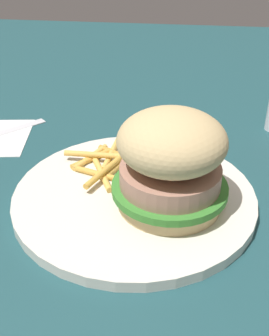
# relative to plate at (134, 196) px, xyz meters

# --- Properties ---
(ground_plane) EXTENTS (1.60, 1.60, 0.00)m
(ground_plane) POSITION_rel_plate_xyz_m (0.01, -0.00, -0.01)
(ground_plane) COLOR #1E474C
(plate) EXTENTS (0.26, 0.26, 0.01)m
(plate) POSITION_rel_plate_xyz_m (0.00, 0.00, 0.00)
(plate) COLOR silver
(plate) RESTS_ON ground_plane
(sandwich) EXTENTS (0.12, 0.12, 0.10)m
(sandwich) POSITION_rel_plate_xyz_m (0.04, -0.02, 0.06)
(sandwich) COLOR tan
(sandwich) RESTS_ON plate
(fries_pile) EXTENTS (0.08, 0.13, 0.01)m
(fries_pile) POSITION_rel_plate_xyz_m (-0.04, 0.05, 0.01)
(fries_pile) COLOR gold
(fries_pile) RESTS_ON plate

